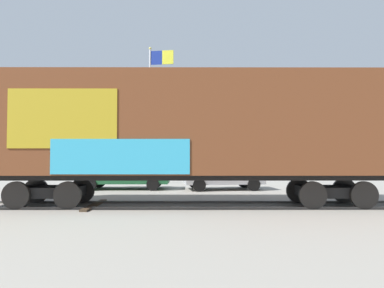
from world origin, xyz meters
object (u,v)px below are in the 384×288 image
parked_car_green (124,174)px  parked_car_silver (222,174)px  freight_car (190,127)px  flagpole (155,94)px

parked_car_green → parked_car_silver: (5.20, 0.11, 0.03)m
freight_car → flagpole: 9.93m
flagpole → parked_car_green: flagpole is taller
freight_car → parked_car_green: freight_car is taller
flagpole → parked_car_green: bearing=-106.7°
flagpole → parked_car_green: size_ratio=1.83×
flagpole → parked_car_silver: size_ratio=2.01×
parked_car_silver → freight_car: bearing=-102.5°
parked_car_silver → flagpole: bearing=141.8°
freight_car → parked_car_silver: size_ratio=3.63×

